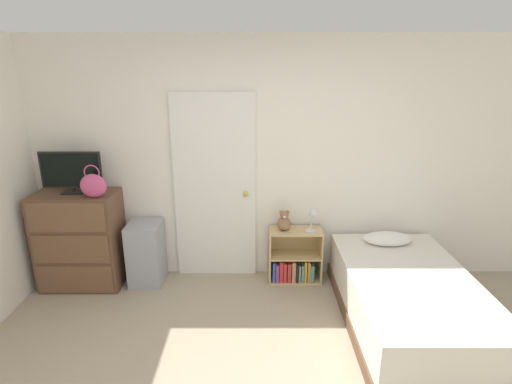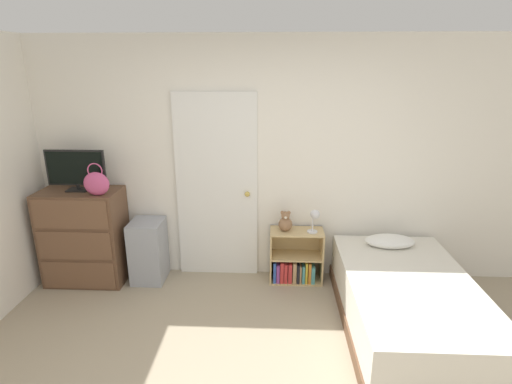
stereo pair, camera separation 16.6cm
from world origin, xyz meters
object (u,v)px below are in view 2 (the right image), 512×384
teddy_bear (285,222)px  bed (408,304)px  handbag (96,183)px  tv (76,169)px  bookshelf (294,262)px  dresser (85,237)px  storage_bin (149,251)px  desk_lamp (315,217)px

teddy_bear → bed: bearing=-37.1°
handbag → tv: bearing=149.9°
bookshelf → dresser: bearing=-177.7°
dresser → teddy_bear: bearing=2.5°
tv → bed: (3.20, -0.73, -0.99)m
dresser → bookshelf: bearing=2.3°
dresser → bookshelf: 2.26m
storage_bin → bookshelf: size_ratio=1.16×
teddy_bear → desk_lamp: (0.30, -0.04, 0.08)m
dresser → tv: 0.73m
desk_lamp → bed: size_ratio=0.13×
storage_bin → teddy_bear: teddy_bear is taller
dresser → desk_lamp: size_ratio=4.01×
storage_bin → teddy_bear: (1.47, 0.05, 0.34)m
handbag → bookshelf: size_ratio=0.57×
storage_bin → desk_lamp: desk_lamp is taller
bed → teddy_bear: bearing=142.9°
handbag → desk_lamp: (2.17, 0.19, -0.39)m
handbag → storage_bin: 0.92m
storage_bin → bed: (2.53, -0.75, -0.09)m
tv → teddy_bear: bearing=1.9°
bookshelf → teddy_bear: bearing=177.3°
bookshelf → bed: (0.96, -0.80, 0.04)m
tv → desk_lamp: size_ratio=2.38×
handbag → bed: (2.93, -0.58, -0.90)m
tv → teddy_bear: (2.14, 0.07, -0.56)m
storage_bin → bookshelf: storage_bin is taller
teddy_bear → bookshelf: bearing=-2.7°
tv → desk_lamp: 2.48m
storage_bin → desk_lamp: (1.77, 0.01, 0.42)m
dresser → tv: (-0.01, 0.02, 0.73)m
dresser → desk_lamp: bearing=1.2°
teddy_bear → desk_lamp: size_ratio=0.87×
handbag → storage_bin: bearing=24.1°
handbag → teddy_bear: handbag is taller
tv → bed: 3.43m
handbag → bookshelf: bearing=6.4°
handbag → dresser: bearing=153.0°
storage_bin → teddy_bear: 1.51m
teddy_bear → handbag: bearing=-173.0°
tv → storage_bin: tv is taller
bookshelf → storage_bin: bearing=-178.4°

